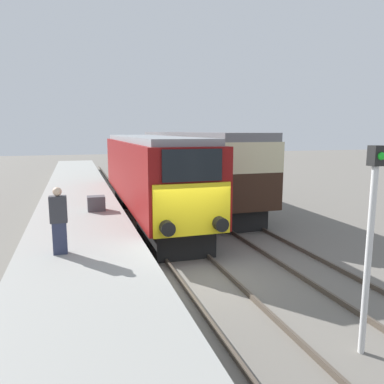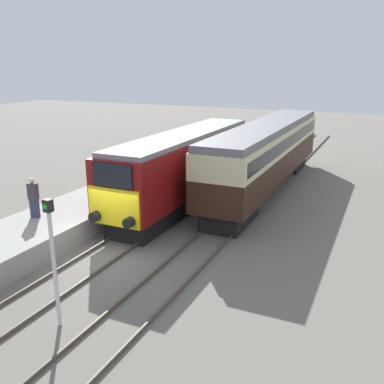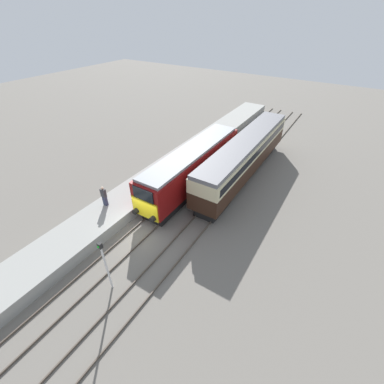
{
  "view_description": "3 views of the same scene",
  "coord_description": "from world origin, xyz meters",
  "px_view_note": "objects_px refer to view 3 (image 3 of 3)",
  "views": [
    {
      "loc": [
        -3.38,
        -10.0,
        4.21
      ],
      "look_at": [
        0.0,
        0.77,
        2.36
      ],
      "focal_mm": 35.0,
      "sensor_mm": 36.0,
      "label": 1
    },
    {
      "loc": [
        10.0,
        -13.13,
        7.51
      ],
      "look_at": [
        1.7,
        4.77,
        1.6
      ],
      "focal_mm": 40.0,
      "sensor_mm": 36.0,
      "label": 2
    },
    {
      "loc": [
        11.04,
        -10.14,
        14.31
      ],
      "look_at": [
        1.7,
        4.77,
        1.6
      ],
      "focal_mm": 24.0,
      "sensor_mm": 36.0,
      "label": 3
    }
  ],
  "objects_px": {
    "locomotive": "(193,166)",
    "person_on_platform": "(104,196)",
    "passenger_carriage": "(245,154)",
    "luggage_crate": "(157,177)",
    "signal_post": "(105,263)"
  },
  "relations": [
    {
      "from": "locomotive",
      "to": "passenger_carriage",
      "type": "bearing_deg",
      "value": 52.05
    },
    {
      "from": "person_on_platform",
      "to": "locomotive",
      "type": "bearing_deg",
      "value": 62.51
    },
    {
      "from": "passenger_carriage",
      "to": "luggage_crate",
      "type": "height_order",
      "value": "passenger_carriage"
    },
    {
      "from": "passenger_carriage",
      "to": "signal_post",
      "type": "relative_size",
      "value": 4.32
    },
    {
      "from": "locomotive",
      "to": "luggage_crate",
      "type": "relative_size",
      "value": 20.22
    },
    {
      "from": "person_on_platform",
      "to": "luggage_crate",
      "type": "relative_size",
      "value": 2.56
    },
    {
      "from": "person_on_platform",
      "to": "passenger_carriage",
      "type": "bearing_deg",
      "value": 58.35
    },
    {
      "from": "locomotive",
      "to": "person_on_platform",
      "type": "xyz_separation_m",
      "value": [
        -3.86,
        -7.41,
        -0.33
      ]
    },
    {
      "from": "person_on_platform",
      "to": "signal_post",
      "type": "xyz_separation_m",
      "value": [
        5.56,
        -4.86,
        0.48
      ]
    },
    {
      "from": "passenger_carriage",
      "to": "person_on_platform",
      "type": "relative_size",
      "value": 9.56
    },
    {
      "from": "locomotive",
      "to": "passenger_carriage",
      "type": "distance_m",
      "value": 5.54
    },
    {
      "from": "passenger_carriage",
      "to": "person_on_platform",
      "type": "distance_m",
      "value": 13.84
    },
    {
      "from": "signal_post",
      "to": "locomotive",
      "type": "bearing_deg",
      "value": 97.89
    },
    {
      "from": "locomotive",
      "to": "person_on_platform",
      "type": "bearing_deg",
      "value": -117.49
    },
    {
      "from": "person_on_platform",
      "to": "luggage_crate",
      "type": "bearing_deg",
      "value": 76.99
    }
  ]
}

